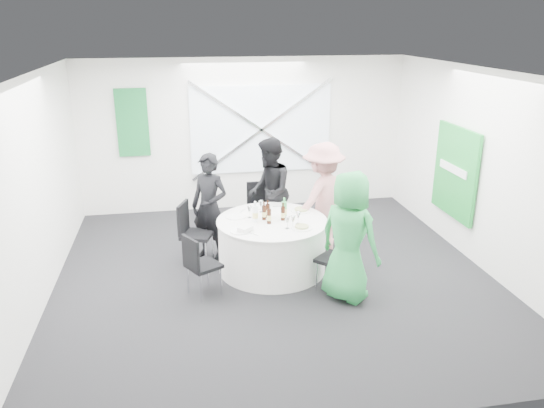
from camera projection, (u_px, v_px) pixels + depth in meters
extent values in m
plane|color=black|center=(275.00, 275.00, 7.49)|extent=(6.00, 6.00, 0.00)
plane|color=silver|center=(275.00, 72.00, 6.56)|extent=(6.00, 6.00, 0.00)
plane|color=white|center=(245.00, 135.00, 9.81)|extent=(6.00, 0.00, 6.00)
plane|color=white|center=(344.00, 286.00, 4.24)|extent=(6.00, 0.00, 6.00)
plane|color=white|center=(35.00, 193.00, 6.52)|extent=(0.00, 6.00, 6.00)
plane|color=white|center=(482.00, 170.00, 7.53)|extent=(0.00, 6.00, 6.00)
cube|color=silver|center=(261.00, 129.00, 9.79)|extent=(2.60, 0.03, 1.60)
cube|color=silver|center=(262.00, 130.00, 9.76)|extent=(2.63, 0.05, 1.84)
cube|color=silver|center=(262.00, 130.00, 9.76)|extent=(2.63, 0.05, 1.84)
cube|color=#146837|center=(132.00, 123.00, 9.33)|extent=(0.55, 0.04, 1.20)
cube|color=#1A9032|center=(455.00, 172.00, 8.15)|extent=(0.05, 1.20, 1.40)
cylinder|color=silver|center=(272.00, 246.00, 7.55)|extent=(1.52, 1.52, 0.74)
cylinder|color=silver|center=(272.00, 221.00, 7.42)|extent=(1.56, 1.56, 0.02)
cube|color=black|center=(261.00, 213.00, 8.61)|extent=(0.43, 0.43, 0.05)
cube|color=black|center=(259.00, 195.00, 8.72)|extent=(0.40, 0.05, 0.45)
cylinder|color=silver|center=(269.00, 222.00, 8.87)|extent=(0.02, 0.02, 0.43)
cylinder|color=silver|center=(249.00, 223.00, 8.82)|extent=(0.02, 0.02, 0.43)
cylinder|color=silver|center=(272.00, 229.00, 8.56)|extent=(0.02, 0.02, 0.43)
cylinder|color=silver|center=(252.00, 231.00, 8.51)|extent=(0.02, 0.02, 0.43)
cube|color=black|center=(197.00, 235.00, 7.71)|extent=(0.55, 0.55, 0.05)
cube|color=black|center=(183.00, 218.00, 7.67)|extent=(0.18, 0.39, 0.45)
cylinder|color=silver|center=(191.00, 244.00, 7.98)|extent=(0.02, 0.02, 0.43)
cylinder|color=silver|center=(183.00, 254.00, 7.66)|extent=(0.02, 0.02, 0.43)
cylinder|color=silver|center=(213.00, 246.00, 7.92)|extent=(0.02, 0.02, 0.43)
cylinder|color=silver|center=(206.00, 255.00, 7.60)|extent=(0.02, 0.02, 0.43)
cube|color=black|center=(319.00, 221.00, 8.34)|extent=(0.55, 0.55, 0.05)
cube|color=black|center=(327.00, 204.00, 8.40)|extent=(0.26, 0.31, 0.42)
cylinder|color=silver|center=(333.00, 233.00, 8.43)|extent=(0.02, 0.02, 0.40)
cylinder|color=silver|center=(317.00, 229.00, 8.63)|extent=(0.02, 0.02, 0.40)
cylinder|color=silver|center=(321.00, 239.00, 8.20)|extent=(0.02, 0.02, 0.40)
cylinder|color=silver|center=(305.00, 234.00, 8.40)|extent=(0.02, 0.02, 0.40)
cube|color=black|center=(335.00, 259.00, 6.95)|extent=(0.59, 0.59, 0.05)
cube|color=black|center=(349.00, 246.00, 6.76)|extent=(0.31, 0.30, 0.44)
cylinder|color=silver|center=(339.00, 284.00, 6.80)|extent=(0.02, 0.02, 0.42)
cylinder|color=silver|center=(351.00, 274.00, 7.06)|extent=(0.02, 0.02, 0.42)
cylinder|color=silver|center=(317.00, 276.00, 6.99)|extent=(0.02, 0.02, 0.42)
cylinder|color=silver|center=(330.00, 267.00, 7.25)|extent=(0.02, 0.02, 0.42)
cube|color=black|center=(204.00, 266.00, 6.85)|extent=(0.52, 0.52, 0.05)
cube|color=black|center=(191.00, 253.00, 6.66)|extent=(0.21, 0.34, 0.41)
cylinder|color=silver|center=(188.00, 280.00, 6.94)|extent=(0.02, 0.02, 0.39)
cylinder|color=silver|center=(201.00, 288.00, 6.71)|extent=(0.02, 0.02, 0.39)
cylinder|color=silver|center=(208.00, 273.00, 7.12)|extent=(0.02, 0.02, 0.39)
cylinder|color=silver|center=(221.00, 281.00, 6.90)|extent=(0.02, 0.02, 0.39)
imported|color=black|center=(210.00, 207.00, 7.82)|extent=(0.70, 0.65, 1.61)
imported|color=black|center=(269.00, 192.00, 8.34)|extent=(0.56, 0.88, 1.71)
imported|color=tan|center=(323.00, 198.00, 8.03)|extent=(1.21, 1.01, 1.72)
imported|color=green|center=(349.00, 237.00, 6.62)|extent=(0.94, 0.98, 1.70)
cylinder|color=white|center=(262.00, 207.00, 7.93)|extent=(0.26, 0.26, 0.01)
cylinder|color=white|center=(236.00, 216.00, 7.54)|extent=(0.29, 0.29, 0.01)
cylinder|color=white|center=(301.00, 210.00, 7.78)|extent=(0.30, 0.30, 0.01)
cylinder|color=#7F9851|center=(301.00, 209.00, 7.77)|extent=(0.19, 0.19, 0.02)
cylinder|color=white|center=(302.00, 228.00, 7.13)|extent=(0.28, 0.28, 0.01)
cylinder|color=#7F9851|center=(302.00, 226.00, 7.12)|extent=(0.18, 0.18, 0.02)
cylinder|color=white|center=(240.00, 231.00, 7.02)|extent=(0.27, 0.27, 0.01)
cube|color=silver|center=(245.00, 229.00, 7.01)|extent=(0.23, 0.22, 0.05)
cylinder|color=#361609|center=(264.00, 213.00, 7.41)|extent=(0.06, 0.06, 0.21)
cylinder|color=#361609|center=(264.00, 204.00, 7.36)|extent=(0.02, 0.02, 0.06)
cylinder|color=#DDCF75|center=(264.00, 214.00, 7.41)|extent=(0.06, 0.06, 0.07)
cylinder|color=#361609|center=(268.00, 211.00, 7.50)|extent=(0.06, 0.06, 0.19)
cylinder|color=#361609|center=(268.00, 202.00, 7.46)|extent=(0.02, 0.02, 0.06)
cylinder|color=#DDCF75|center=(268.00, 212.00, 7.51)|extent=(0.06, 0.06, 0.07)
cylinder|color=#361609|center=(283.00, 213.00, 7.39)|extent=(0.06, 0.06, 0.20)
cylinder|color=#361609|center=(283.00, 205.00, 7.35)|extent=(0.02, 0.02, 0.06)
cylinder|color=#DDCF75|center=(283.00, 215.00, 7.40)|extent=(0.06, 0.06, 0.07)
cylinder|color=#361609|center=(269.00, 216.00, 7.27)|extent=(0.06, 0.06, 0.21)
cylinder|color=#361609|center=(269.00, 207.00, 7.22)|extent=(0.02, 0.02, 0.06)
cylinder|color=#DDCF75|center=(269.00, 218.00, 7.27)|extent=(0.06, 0.06, 0.07)
cylinder|color=#41A956|center=(284.00, 210.00, 7.48)|extent=(0.08, 0.08, 0.24)
cylinder|color=#41A956|center=(284.00, 200.00, 7.43)|extent=(0.03, 0.03, 0.06)
cylinder|color=#DDCF75|center=(284.00, 211.00, 7.49)|extent=(0.08, 0.08, 0.08)
cylinder|color=white|center=(255.00, 214.00, 7.34)|extent=(0.08, 0.08, 0.23)
cylinder|color=white|center=(255.00, 204.00, 7.29)|extent=(0.03, 0.03, 0.06)
cylinder|color=#DDCF75|center=(255.00, 215.00, 7.34)|extent=(0.08, 0.08, 0.08)
cylinder|color=white|center=(250.00, 217.00, 7.52)|extent=(0.06, 0.06, 0.00)
cylinder|color=white|center=(250.00, 214.00, 7.50)|extent=(0.01, 0.01, 0.10)
cone|color=white|center=(249.00, 209.00, 7.48)|extent=(0.07, 0.07, 0.08)
cylinder|color=white|center=(261.00, 212.00, 7.74)|extent=(0.06, 0.06, 0.00)
cylinder|color=white|center=(261.00, 208.00, 7.72)|extent=(0.01, 0.01, 0.10)
cone|color=white|center=(261.00, 204.00, 7.70)|extent=(0.07, 0.07, 0.08)
cylinder|color=white|center=(298.00, 223.00, 7.30)|extent=(0.06, 0.06, 0.00)
cylinder|color=white|center=(298.00, 220.00, 7.28)|extent=(0.01, 0.01, 0.10)
cone|color=white|center=(298.00, 215.00, 7.25)|extent=(0.07, 0.07, 0.08)
cylinder|color=white|center=(293.00, 228.00, 7.15)|extent=(0.06, 0.06, 0.00)
cylinder|color=white|center=(293.00, 224.00, 7.13)|extent=(0.01, 0.01, 0.10)
cone|color=white|center=(293.00, 219.00, 7.11)|extent=(0.07, 0.07, 0.08)
cylinder|color=white|center=(287.00, 228.00, 7.13)|extent=(0.06, 0.06, 0.00)
cylinder|color=white|center=(287.00, 225.00, 7.11)|extent=(0.01, 0.01, 0.10)
cone|color=white|center=(287.00, 219.00, 7.08)|extent=(0.07, 0.07, 0.08)
cube|color=silver|center=(243.00, 211.00, 7.78)|extent=(0.10, 0.13, 0.01)
cube|color=silver|center=(231.00, 219.00, 7.46)|extent=(0.09, 0.14, 0.01)
cube|color=silver|center=(239.00, 230.00, 7.08)|extent=(0.12, 0.12, 0.01)
cube|color=silver|center=(254.00, 234.00, 6.92)|extent=(0.11, 0.13, 0.01)
cube|color=silver|center=(278.00, 206.00, 7.96)|extent=(0.15, 0.02, 0.01)
cube|color=silver|center=(258.00, 207.00, 7.92)|extent=(0.15, 0.03, 0.01)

